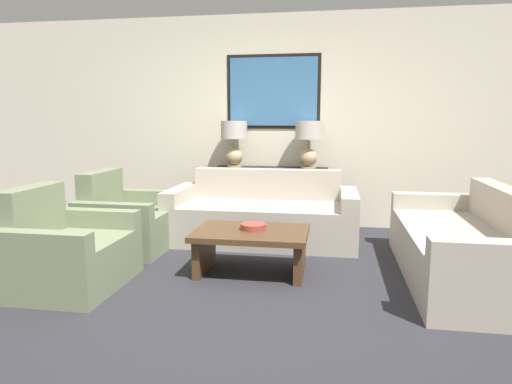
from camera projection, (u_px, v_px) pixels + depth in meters
ground_plane at (231, 295)px, 3.58m from camera, size 20.00×20.00×0.00m
back_wall at (274, 121)px, 5.84m from camera, size 8.31×0.12×2.65m
console_table at (271, 198)px, 5.73m from camera, size 1.41×0.37×0.76m
table_lamp_left at (234, 139)px, 5.69m from camera, size 0.33×0.33×0.58m
table_lamp_right at (309, 139)px, 5.54m from camera, size 0.33×0.33×0.58m
couch_by_back_wall at (263, 217)px, 5.12m from camera, size 2.07×0.92×0.78m
couch_by_side at (466, 248)px, 3.89m from camera, size 0.92×2.07×0.78m
coffee_table at (251, 242)px, 4.05m from camera, size 1.00×0.68×0.39m
decorative_bowl at (253, 227)px, 4.06m from camera, size 0.23×0.23×0.05m
armchair_near_back_wall at (127, 222)px, 4.83m from camera, size 0.82×0.95×0.82m
armchair_near_camera at (66, 253)px, 3.73m from camera, size 0.82×0.95×0.82m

